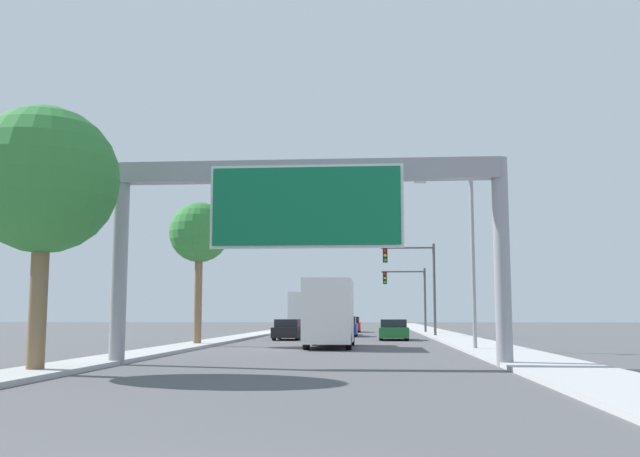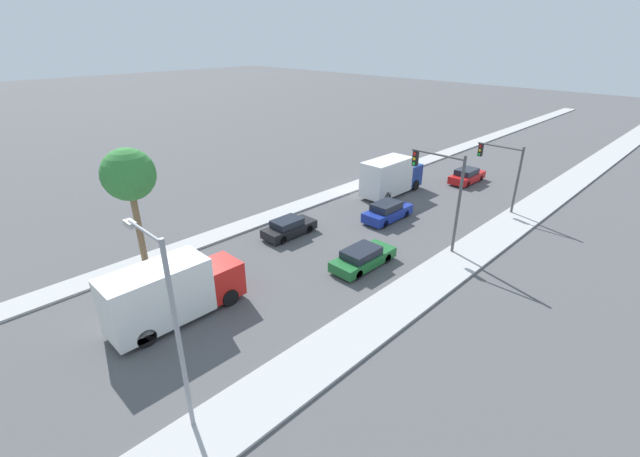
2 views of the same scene
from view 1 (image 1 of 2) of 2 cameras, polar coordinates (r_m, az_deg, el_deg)
sidewalk_right at (r=66.02m, az=9.19°, el=-8.19°), size 3.00×120.00×0.15m
median_strip_left at (r=66.47m, az=-3.94°, el=-8.26°), size 2.00×120.00×0.15m
sign_gantry at (r=24.04m, az=-1.06°, el=1.64°), size 13.44×0.73×6.89m
car_near_left at (r=55.34m, az=2.01°, el=-7.88°), size 1.86×4.63×1.54m
car_near_right at (r=47.94m, az=5.88°, el=-8.09°), size 1.89×4.79×1.36m
car_near_center at (r=68.86m, az=2.47°, el=-7.70°), size 1.86×4.54×1.46m
car_far_right at (r=47.98m, az=-2.58°, el=-8.11°), size 1.73×4.28×1.36m
truck_box_primary at (r=36.42m, az=0.80°, el=-6.84°), size 2.30×7.34×3.39m
truck_box_secondary at (r=60.68m, az=-1.12°, el=-6.81°), size 2.38×7.00×3.49m
traffic_light_near_intersection at (r=53.95m, az=7.87°, el=-3.70°), size 4.05×0.32×6.97m
traffic_light_mid_block at (r=63.89m, az=7.25°, el=-4.86°), size 3.92×0.32×5.77m
palm_tree_foreground at (r=22.30m, az=-21.22°, el=3.56°), size 4.32×4.32×7.75m
palm_tree_background at (r=39.46m, az=-9.63°, el=-0.43°), size 3.29×3.29×7.79m
street_lamp_right at (r=33.89m, az=11.50°, el=-1.29°), size 2.78×0.28×8.22m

